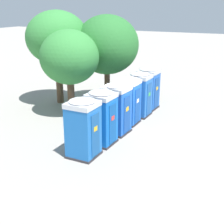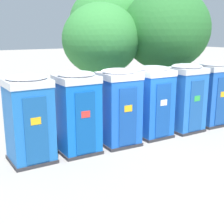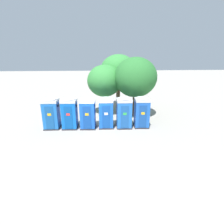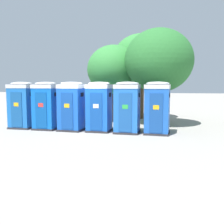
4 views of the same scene
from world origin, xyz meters
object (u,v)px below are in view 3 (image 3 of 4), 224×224
Objects in this scene: portapotty_0 at (51,113)px; street_tree_1 at (118,71)px; portapotty_2 at (88,113)px; portapotty_4 at (124,112)px; street_tree_0 at (104,81)px; street_tree_2 at (135,78)px; portapotty_1 at (70,113)px; portapotty_3 at (106,112)px; portapotty_5 at (142,112)px.

street_tree_1 reaches higher than portapotty_0.
portapotty_4 is (2.93, -0.11, -0.00)m from portapotty_2.
portapotty_0 is 0.52× the size of street_tree_0.
street_tree_0 is (1.51, 3.63, 2.04)m from portapotty_2.
portapotty_2 is 0.45× the size of street_tree_2.
portapotty_1 is 2.94m from portapotty_3.
street_tree_1 reaches higher than portapotty_4.
portapotty_4 is 0.52× the size of street_tree_0.
street_tree_1 is (4.55, 5.42, 2.88)m from portapotty_1.
street_tree_0 reaches higher than portapotty_2.
portapotty_3 is at bearing -1.99° from portapotty_0.
street_tree_1 reaches higher than portapotty_3.
portapotty_1 is at bearing -130.04° from street_tree_1.
street_tree_0 is (-2.89, 3.72, 2.04)m from portapotty_5.
portapotty_1 and portapotty_5 have the same top height.
portapotty_4 is 4.48m from street_tree_0.
street_tree_0 is at bearing 110.81° from portapotty_4.
street_tree_1 is at bearing 114.15° from street_tree_2.
portapotty_4 is at bearing -91.56° from street_tree_1.
portapotty_1 is (1.47, -0.09, 0.00)m from portapotty_0.
portapotty_5 is at bearing -89.04° from street_tree_2.
street_tree_0 is at bearing 89.28° from portapotty_3.
portapotty_1 is 1.00× the size of portapotty_4.
portapotty_2 is at bearing -119.27° from street_tree_1.
portapotty_5 is (4.40, -0.10, 0.00)m from portapotty_2.
portapotty_2 is 0.52× the size of street_tree_0.
portapotty_2 is at bearing 178.75° from portapotty_5.
portapotty_5 is 3.72m from street_tree_2.
portapotty_1 is 1.00× the size of portapotty_5.
street_tree_0 is (0.05, 3.60, 2.04)m from portapotty_3.
portapotty_3 is 1.00× the size of portapotty_5.
portapotty_1 is at bearing 178.17° from portapotty_5.
portapotty_0 is 7.34m from portapotty_5.
portapotty_0 is 5.87m from portapotty_4.
portapotty_5 is at bearing -52.21° from street_tree_0.
portapotty_1 is at bearing -3.65° from portapotty_0.
portapotty_3 is at bearing -90.72° from street_tree_0.
portapotty_5 is at bearing -2.19° from portapotty_0.
portapotty_2 is at bearing -3.57° from portapotty_1.
portapotty_3 is 4.13m from street_tree_0.
portapotty_1 is at bearing -130.13° from street_tree_0.
portapotty_3 is 0.45× the size of street_tree_2.
portapotty_2 is 1.47m from portapotty_3.
portapotty_2 is 1.00× the size of portapotty_3.
street_tree_0 is at bearing -129.89° from street_tree_1.
portapotty_2 and portapotty_4 have the same top height.
street_tree_2 reaches higher than street_tree_0.
street_tree_2 is at bearing 90.96° from portapotty_5.
portapotty_5 is (1.47, 0.01, 0.00)m from portapotty_4.
portapotty_2 is at bearing -3.61° from portapotty_0.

